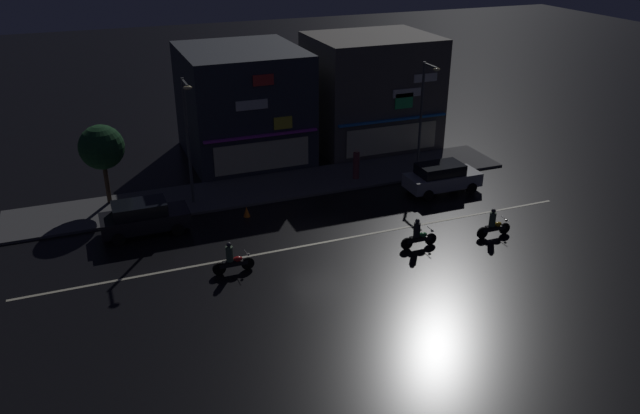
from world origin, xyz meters
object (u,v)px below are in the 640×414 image
streetlamp_west (188,132)px  motorcycle_lead (493,225)px  streetlamp_mid (424,105)px  motorcycle_opposite_lane (232,260)px  motorcycle_following (418,235)px  pedestrian_on_sidewalk (356,165)px  parked_car_near_kerb (442,177)px  traffic_cone (247,212)px  parked_car_trailing (144,217)px

streetlamp_west → motorcycle_lead: bearing=-34.4°
streetlamp_west → streetlamp_mid: bearing=3.7°
streetlamp_west → motorcycle_opposite_lane: streetlamp_west is taller
streetlamp_west → motorcycle_following: size_ratio=3.62×
pedestrian_on_sidewalk → parked_car_near_kerb: bearing=66.4°
parked_car_near_kerb → motorcycle_lead: (-0.59, -5.84, -0.24)m
parked_car_near_kerb → traffic_cone: (-11.33, 0.78, -0.59)m
parked_car_near_kerb → parked_car_trailing: same height
streetlamp_mid → traffic_cone: 13.18m
streetlamp_mid → pedestrian_on_sidewalk: bearing=-170.7°
streetlamp_west → motorcycle_lead: size_ratio=3.62×
streetlamp_mid → motorcycle_lead: bearing=-98.5°
parked_car_trailing → motorcycle_opposite_lane: bearing=-59.8°
parked_car_trailing → traffic_cone: bearing=-0.3°
parked_car_near_kerb → parked_car_trailing: 16.58m
motorcycle_lead → motorcycle_opposite_lane: bearing=-1.6°
motorcycle_following → motorcycle_opposite_lane: size_ratio=1.00×
streetlamp_west → pedestrian_on_sidewalk: bearing=1.0°
traffic_cone → parked_car_trailing: bearing=179.7°
motorcycle_opposite_lane → parked_car_trailing: bearing=-55.4°
pedestrian_on_sidewalk → motorcycle_lead: bearing=36.3°
streetlamp_west → parked_car_near_kerb: size_ratio=1.60×
motorcycle_lead → motorcycle_following: same height
motorcycle_following → parked_car_near_kerb: bearing=-127.0°
parked_car_near_kerb → motorcycle_following: 7.17m
streetlamp_mid → parked_car_near_kerb: streetlamp_mid is taller
streetlamp_west → parked_car_near_kerb: bearing=-12.8°
motorcycle_following → motorcycle_opposite_lane: bearing=-3.1°
parked_car_trailing → motorcycle_following: bearing=-27.8°
parked_car_trailing → motorcycle_lead: bearing=-22.6°
streetlamp_mid → pedestrian_on_sidewalk: (-4.79, -0.79, -2.97)m
parked_car_trailing → motorcycle_following: parked_car_trailing is taller
parked_car_near_kerb → motorcycle_opposite_lane: parked_car_near_kerb is taller
pedestrian_on_sidewalk → motorcycle_opposite_lane: size_ratio=0.97×
traffic_cone → streetlamp_west: bearing=135.1°
streetlamp_west → streetlamp_mid: streetlamp_west is taller
parked_car_trailing → streetlamp_mid: bearing=10.5°
streetlamp_mid → pedestrian_on_sidewalk: size_ratio=3.47×
streetlamp_west → motorcycle_following: bearing=-43.5°
streetlamp_west → motorcycle_following: 12.98m
motorcycle_lead → motorcycle_opposite_lane: size_ratio=1.00×
parked_car_near_kerb → parked_car_trailing: (-16.56, 0.81, 0.00)m
streetlamp_west → parked_car_trailing: 4.99m
parked_car_trailing → traffic_cone: size_ratio=7.82×
parked_car_trailing → motorcycle_opposite_lane: (3.13, -5.36, -0.24)m
pedestrian_on_sidewalk → motorcycle_following: (-0.70, -8.75, -0.36)m
pedestrian_on_sidewalk → motorcycle_lead: 9.69m
streetlamp_mid → motorcycle_opposite_lane: 17.04m
parked_car_near_kerb → parked_car_trailing: bearing=-2.8°
parked_car_trailing → motorcycle_opposite_lane: parked_car_trailing is taller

